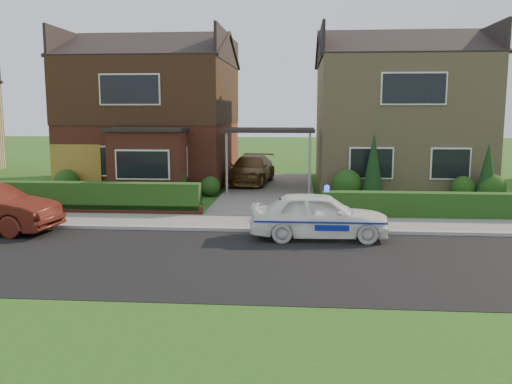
# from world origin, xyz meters

# --- Properties ---
(ground) EXTENTS (120.00, 120.00, 0.00)m
(ground) POSITION_xyz_m (0.00, 0.00, 0.00)
(ground) COLOR #174E14
(ground) RESTS_ON ground
(road) EXTENTS (60.00, 6.00, 0.02)m
(road) POSITION_xyz_m (0.00, 0.00, 0.00)
(road) COLOR black
(road) RESTS_ON ground
(kerb) EXTENTS (60.00, 0.16, 0.12)m
(kerb) POSITION_xyz_m (0.00, 3.05, 0.06)
(kerb) COLOR #9E9993
(kerb) RESTS_ON ground
(sidewalk) EXTENTS (60.00, 2.00, 0.10)m
(sidewalk) POSITION_xyz_m (0.00, 4.10, 0.05)
(sidewalk) COLOR slate
(sidewalk) RESTS_ON ground
(grass_verge) EXTENTS (60.00, 4.00, 0.01)m
(grass_verge) POSITION_xyz_m (0.00, -5.00, 0.00)
(grass_verge) COLOR #174E14
(grass_verge) RESTS_ON ground
(driveway) EXTENTS (3.80, 12.00, 0.12)m
(driveway) POSITION_xyz_m (0.00, 11.00, 0.06)
(driveway) COLOR #666059
(driveway) RESTS_ON ground
(house_left) EXTENTS (7.50, 9.53, 7.25)m
(house_left) POSITION_xyz_m (-5.78, 13.90, 3.81)
(house_left) COLOR brown
(house_left) RESTS_ON ground
(house_right) EXTENTS (7.50, 8.06, 7.25)m
(house_right) POSITION_xyz_m (5.80, 13.99, 3.66)
(house_right) COLOR tan
(house_right) RESTS_ON ground
(carport_link) EXTENTS (3.80, 3.00, 2.77)m
(carport_link) POSITION_xyz_m (0.00, 10.95, 2.66)
(carport_link) COLOR black
(carport_link) RESTS_ON ground
(garage_door) EXTENTS (2.20, 0.10, 2.10)m
(garage_door) POSITION_xyz_m (-8.25, 9.96, 1.05)
(garage_door) COLOR brown
(garage_door) RESTS_ON ground
(dwarf_wall) EXTENTS (7.70, 0.25, 0.36)m
(dwarf_wall) POSITION_xyz_m (-5.80, 5.30, 0.18)
(dwarf_wall) COLOR brown
(dwarf_wall) RESTS_ON ground
(hedge_left) EXTENTS (7.50, 0.55, 0.90)m
(hedge_left) POSITION_xyz_m (-5.80, 5.45, 0.00)
(hedge_left) COLOR #183C13
(hedge_left) RESTS_ON ground
(hedge_right) EXTENTS (7.50, 0.55, 0.80)m
(hedge_right) POSITION_xyz_m (5.80, 5.35, 0.00)
(hedge_right) COLOR #183C13
(hedge_right) RESTS_ON ground
(shrub_left_far) EXTENTS (1.08, 1.08, 1.08)m
(shrub_left_far) POSITION_xyz_m (-8.50, 9.50, 0.54)
(shrub_left_far) COLOR #183C13
(shrub_left_far) RESTS_ON ground
(shrub_left_mid) EXTENTS (1.32, 1.32, 1.32)m
(shrub_left_mid) POSITION_xyz_m (-4.00, 9.30, 0.66)
(shrub_left_mid) COLOR #183C13
(shrub_left_mid) RESTS_ON ground
(shrub_left_near) EXTENTS (0.84, 0.84, 0.84)m
(shrub_left_near) POSITION_xyz_m (-2.40, 9.60, 0.42)
(shrub_left_near) COLOR #183C13
(shrub_left_near) RESTS_ON ground
(shrub_right_near) EXTENTS (1.20, 1.20, 1.20)m
(shrub_right_near) POSITION_xyz_m (3.20, 9.40, 0.60)
(shrub_right_near) COLOR #183C13
(shrub_right_near) RESTS_ON ground
(shrub_right_mid) EXTENTS (0.96, 0.96, 0.96)m
(shrub_right_mid) POSITION_xyz_m (7.80, 9.50, 0.48)
(shrub_right_mid) COLOR #183C13
(shrub_right_mid) RESTS_ON ground
(shrub_right_far) EXTENTS (1.08, 1.08, 1.08)m
(shrub_right_far) POSITION_xyz_m (8.80, 9.20, 0.54)
(shrub_right_far) COLOR #183C13
(shrub_right_far) RESTS_ON ground
(conifer_a) EXTENTS (0.90, 0.90, 2.60)m
(conifer_a) POSITION_xyz_m (4.20, 9.20, 1.30)
(conifer_a) COLOR black
(conifer_a) RESTS_ON ground
(conifer_b) EXTENTS (0.90, 0.90, 2.20)m
(conifer_b) POSITION_xyz_m (8.60, 9.20, 1.10)
(conifer_b) COLOR black
(conifer_b) RESTS_ON ground
(police_car) EXTENTS (3.51, 3.86, 1.47)m
(police_car) POSITION_xyz_m (1.86, 2.40, 0.65)
(police_car) COLOR white
(police_car) RESTS_ON ground
(driveway_car) EXTENTS (2.25, 4.62, 1.29)m
(driveway_car) POSITION_xyz_m (-1.00, 12.94, 0.77)
(driveway_car) COLOR brown
(driveway_car) RESTS_ON driveway
(potted_plant_a) EXTENTS (0.40, 0.31, 0.67)m
(potted_plant_a) POSITION_xyz_m (-3.53, 6.00, 0.33)
(potted_plant_a) COLOR gray
(potted_plant_a) RESTS_ON ground
(potted_plant_b) EXTENTS (0.60, 0.59, 0.84)m
(potted_plant_b) POSITION_xyz_m (-4.65, 6.72, 0.42)
(potted_plant_b) COLOR gray
(potted_plant_b) RESTS_ON ground
(potted_plant_c) EXTENTS (0.50, 0.50, 0.79)m
(potted_plant_c) POSITION_xyz_m (-2.52, 7.32, 0.40)
(potted_plant_c) COLOR gray
(potted_plant_c) RESTS_ON ground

